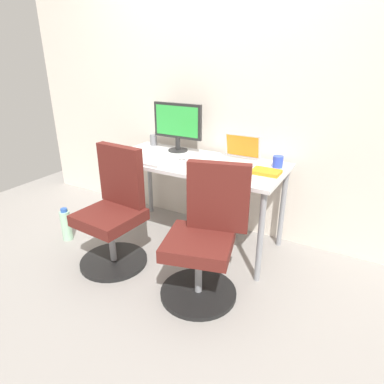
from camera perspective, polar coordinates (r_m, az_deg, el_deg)
ground_plane at (r=3.11m, az=0.46°, el=-8.07°), size 5.28×5.28×0.00m
back_wall at (r=3.06m, az=4.55°, el=17.19°), size 4.40×0.04×2.60m
desk at (r=2.82m, az=0.50°, el=3.92°), size 1.50×0.68×0.75m
office_chair_left at (r=2.70m, az=-13.16°, el=-3.55°), size 0.54×0.54×0.94m
office_chair_right at (r=2.28m, az=2.28°, el=-8.10°), size 0.54×0.54×0.94m
water_bottle_on_floor at (r=3.25m, az=-20.75°, el=-5.28°), size 0.09×0.09×0.31m
desktop_monitor at (r=3.05m, az=-2.50°, el=11.59°), size 0.48×0.18×0.43m
open_laptop at (r=2.77m, az=8.00°, el=6.13°), size 0.31×0.27×0.22m
keyboard_by_monitor at (r=2.77m, az=-8.19°, el=5.08°), size 0.34×0.12×0.02m
keyboard_by_laptop at (r=2.57m, az=5.53°, el=3.84°), size 0.34×0.12×0.02m
mouse_by_monitor at (r=2.84m, az=-1.52°, el=5.94°), size 0.06×0.10×0.03m
mouse_by_laptop at (r=3.15m, az=-10.44°, el=7.21°), size 0.06×0.10×0.03m
coffee_mug at (r=2.71m, az=14.50°, el=5.04°), size 0.08×0.08×0.09m
pen_cup at (r=3.31m, az=-6.61°, el=8.87°), size 0.07×0.07×0.10m
notebook at (r=2.56m, az=12.60°, el=3.39°), size 0.21×0.15×0.03m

